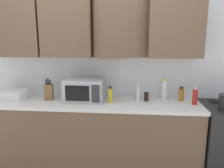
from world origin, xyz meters
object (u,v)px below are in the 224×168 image
(bottle_red_sauce, at_px, (195,97))
(bottle_amber_vinegar, at_px, (181,94))
(knife_block, at_px, (49,92))
(bottle_soy_dark, at_px, (146,96))
(bottle_clear_tall, at_px, (138,93))
(microwave, at_px, (85,90))
(bottle_yellow_mustard, at_px, (110,95))
(bottle_white_jar, at_px, (164,90))
(dish_rack, at_px, (11,95))

(bottle_red_sauce, height_order, bottle_amber_vinegar, bottle_red_sauce)
(knife_block, relative_size, bottle_red_sauce, 1.33)
(bottle_amber_vinegar, bearing_deg, bottle_soy_dark, -173.51)
(bottle_red_sauce, distance_m, bottle_clear_tall, 0.68)
(bottle_soy_dark, bearing_deg, bottle_amber_vinegar, 6.49)
(microwave, distance_m, bottle_red_sauce, 1.35)
(bottle_soy_dark, height_order, bottle_yellow_mustard, bottle_yellow_mustard)
(bottle_amber_vinegar, bearing_deg, bottle_white_jar, 168.92)
(bottle_clear_tall, height_order, bottle_yellow_mustard, bottle_clear_tall)
(bottle_white_jar, distance_m, bottle_amber_vinegar, 0.22)
(bottle_white_jar, height_order, bottle_soy_dark, bottle_white_jar)
(microwave, relative_size, bottle_red_sauce, 2.24)
(bottle_red_sauce, bearing_deg, bottle_soy_dark, 170.15)
(bottle_soy_dark, bearing_deg, dish_rack, -177.07)
(dish_rack, height_order, bottle_yellow_mustard, bottle_yellow_mustard)
(knife_block, relative_size, bottle_soy_dark, 2.05)
(bottle_white_jar, height_order, bottle_yellow_mustard, bottle_white_jar)
(dish_rack, height_order, bottle_amber_vinegar, bottle_amber_vinegar)
(bottle_red_sauce, bearing_deg, dish_rack, 179.77)
(dish_rack, xyz_separation_m, bottle_amber_vinegar, (2.19, 0.14, 0.02))
(dish_rack, height_order, bottle_clear_tall, bottle_clear_tall)
(microwave, distance_m, knife_block, 0.47)
(knife_block, distance_m, bottle_yellow_mustard, 0.81)
(dish_rack, distance_m, bottle_amber_vinegar, 2.19)
(knife_block, distance_m, bottle_red_sauce, 1.82)
(microwave, relative_size, bottle_yellow_mustard, 2.37)
(bottle_red_sauce, bearing_deg, bottle_clear_tall, 169.84)
(bottle_white_jar, xyz_separation_m, bottle_amber_vinegar, (0.21, -0.04, -0.04))
(bottle_amber_vinegar, bearing_deg, bottle_yellow_mustard, -169.99)
(bottle_yellow_mustard, bearing_deg, bottle_clear_tall, 20.44)
(bottle_white_jar, bearing_deg, bottle_yellow_mustard, -163.86)
(bottle_soy_dark, bearing_deg, bottle_white_jar, 21.26)
(bottle_red_sauce, distance_m, bottle_soy_dark, 0.58)
(bottle_white_jar, relative_size, bottle_yellow_mustard, 1.34)
(microwave, relative_size, dish_rack, 1.26)
(microwave, bearing_deg, bottle_amber_vinegar, 5.03)
(bottle_white_jar, relative_size, bottle_soy_dark, 1.95)
(knife_block, bearing_deg, bottle_yellow_mustard, -4.04)
(bottle_red_sauce, distance_m, bottle_white_jar, 0.39)
(bottle_red_sauce, relative_size, bottle_amber_vinegar, 1.17)
(knife_block, bearing_deg, microwave, -0.92)
(bottle_white_jar, height_order, bottle_amber_vinegar, bottle_white_jar)
(bottle_white_jar, bearing_deg, microwave, -171.71)
(bottle_yellow_mustard, bearing_deg, bottle_soy_dark, 13.38)
(bottle_soy_dark, height_order, bottle_amber_vinegar, bottle_amber_vinegar)
(bottle_white_jar, distance_m, bottle_soy_dark, 0.26)
(bottle_white_jar, bearing_deg, knife_block, -174.61)
(bottle_red_sauce, relative_size, bottle_yellow_mustard, 1.06)
(microwave, distance_m, bottle_white_jar, 1.03)
(dish_rack, distance_m, knife_block, 0.50)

